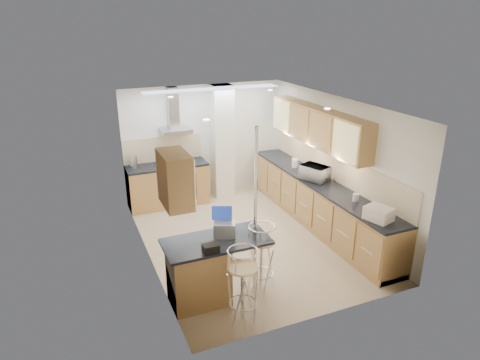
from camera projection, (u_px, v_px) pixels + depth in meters
name	position (u px, v px, depth m)	size (l,w,h in m)	color
ground	(247.00, 238.00, 7.91)	(4.80, 4.80, 0.00)	tan
room_shell	(256.00, 151.00, 7.80)	(3.64, 4.84, 2.51)	silver
right_counter	(318.00, 203.00, 8.29)	(0.63, 4.40, 0.92)	#B17747
back_counter	(168.00, 185.00, 9.21)	(1.70, 0.63, 0.92)	#B17747
peninsula	(217.00, 269.00, 6.08)	(1.47, 0.72, 0.94)	#B17747
microwave	(315.00, 173.00, 8.13)	(0.52, 0.35, 0.29)	silver
laptop	(225.00, 229.00, 6.01)	(0.30, 0.23, 0.21)	#93959A
bag	(211.00, 248.00, 5.60)	(0.21, 0.15, 0.11)	black
bar_stool_near	(243.00, 285.00, 5.63)	(0.43, 0.43, 1.06)	tan
bar_stool_end	(261.00, 257.00, 6.32)	(0.42, 0.42, 1.03)	tan
jar_a	(295.00, 163.00, 8.84)	(0.12, 0.12, 0.16)	#F1E0D1
jar_b	(294.00, 162.00, 9.01)	(0.11, 0.11, 0.13)	#F1E0D1
jar_c	(319.00, 177.00, 8.04)	(0.14, 0.14, 0.20)	#AFA98C
jar_d	(356.00, 197.00, 7.21)	(0.10, 0.10, 0.13)	silver
bread_bin	(379.00, 214.00, 6.53)	(0.31, 0.39, 0.20)	#F1E0D1
kettle	(133.00, 162.00, 8.83)	(0.16, 0.16, 0.23)	#AAABAE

